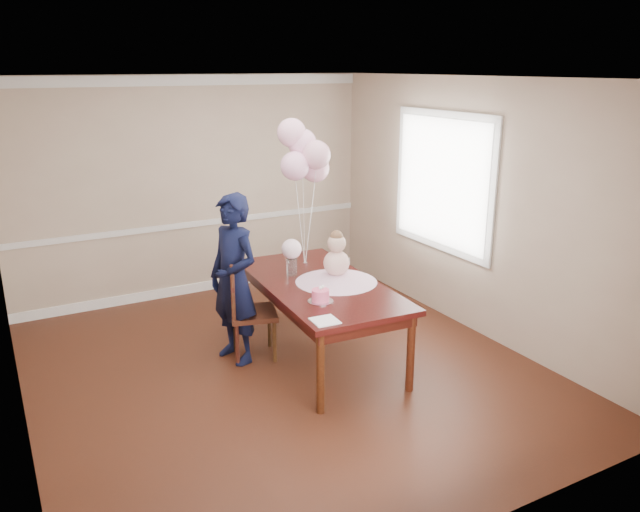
% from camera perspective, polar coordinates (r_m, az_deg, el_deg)
% --- Properties ---
extents(floor, '(4.50, 5.00, 0.00)m').
position_cam_1_polar(floor, '(6.09, -3.27, -10.38)').
color(floor, '#32150C').
rests_on(floor, ground).
extents(ceiling, '(4.50, 5.00, 0.02)m').
position_cam_1_polar(ceiling, '(5.40, -3.76, 15.95)').
color(ceiling, white).
rests_on(ceiling, wall_back).
extents(wall_back, '(4.50, 0.02, 2.70)m').
position_cam_1_polar(wall_back, '(7.87, -11.37, 6.11)').
color(wall_back, tan).
rests_on(wall_back, floor).
extents(wall_front, '(4.50, 0.02, 2.70)m').
position_cam_1_polar(wall_front, '(3.62, 13.88, -7.15)').
color(wall_front, tan).
rests_on(wall_front, floor).
extents(wall_left, '(0.02, 5.00, 2.70)m').
position_cam_1_polar(wall_left, '(5.10, -26.98, -1.39)').
color(wall_left, tan).
rests_on(wall_left, floor).
extents(wall_right, '(0.02, 5.00, 2.70)m').
position_cam_1_polar(wall_right, '(6.83, 13.86, 4.29)').
color(wall_right, tan).
rests_on(wall_right, floor).
extents(chair_rail_trim, '(4.50, 0.02, 0.07)m').
position_cam_1_polar(chair_rail_trim, '(7.96, -11.16, 2.92)').
color(chair_rail_trim, silver).
rests_on(chair_rail_trim, wall_back).
extents(crown_molding, '(4.50, 0.02, 0.12)m').
position_cam_1_polar(crown_molding, '(7.73, -11.91, 15.44)').
color(crown_molding, silver).
rests_on(crown_molding, wall_back).
extents(baseboard_trim, '(4.50, 0.02, 0.12)m').
position_cam_1_polar(baseboard_trim, '(8.20, -10.82, -2.78)').
color(baseboard_trim, white).
rests_on(baseboard_trim, floor).
extents(window_frame, '(0.02, 1.66, 1.56)m').
position_cam_1_polar(window_frame, '(7.15, 11.15, 6.66)').
color(window_frame, silver).
rests_on(window_frame, wall_right).
extents(window_blinds, '(0.01, 1.50, 1.40)m').
position_cam_1_polar(window_blinds, '(7.13, 11.03, 6.65)').
color(window_blinds, white).
rests_on(window_blinds, wall_right).
extents(dining_table_top, '(1.18, 2.16, 0.05)m').
position_cam_1_polar(dining_table_top, '(6.05, -0.06, -2.65)').
color(dining_table_top, black).
rests_on(dining_table_top, table_leg_fl).
extents(table_apron, '(1.07, 2.05, 0.10)m').
position_cam_1_polar(table_apron, '(6.08, -0.06, -3.35)').
color(table_apron, black).
rests_on(table_apron, table_leg_fl).
extents(table_leg_fl, '(0.08, 0.08, 0.73)m').
position_cam_1_polar(table_leg_fl, '(5.24, 0.05, -10.64)').
color(table_leg_fl, black).
rests_on(table_leg_fl, floor).
extents(table_leg_fr, '(0.08, 0.08, 0.73)m').
position_cam_1_polar(table_leg_fr, '(5.63, 8.29, -8.76)').
color(table_leg_fr, black).
rests_on(table_leg_fr, floor).
extents(table_leg_bl, '(0.08, 0.08, 0.73)m').
position_cam_1_polar(table_leg_bl, '(6.88, -6.82, -3.78)').
color(table_leg_bl, black).
rests_on(table_leg_bl, floor).
extents(table_leg_br, '(0.08, 0.08, 0.73)m').
position_cam_1_polar(table_leg_br, '(7.18, -0.14, -2.75)').
color(table_leg_br, black).
rests_on(table_leg_br, floor).
extents(baby_skirt, '(0.85, 0.85, 0.10)m').
position_cam_1_polar(baby_skirt, '(6.05, 1.50, -1.88)').
color(baby_skirt, '#DFA4C5').
rests_on(baby_skirt, dining_table_top).
extents(baby_torso, '(0.25, 0.25, 0.25)m').
position_cam_1_polar(baby_torso, '(6.00, 1.51, -0.65)').
color(baby_torso, pink).
rests_on(baby_torso, baby_skirt).
extents(baby_head, '(0.18, 0.18, 0.18)m').
position_cam_1_polar(baby_head, '(5.95, 1.53, 1.18)').
color(baby_head, '#D3A891').
rests_on(baby_head, baby_torso).
extents(baby_hair, '(0.13, 0.13, 0.13)m').
position_cam_1_polar(baby_hair, '(5.93, 1.53, 1.76)').
color(baby_hair, brown).
rests_on(baby_hair, baby_head).
extents(cake_platter, '(0.24, 0.24, 0.01)m').
position_cam_1_polar(cake_platter, '(5.56, 0.04, -4.15)').
color(cake_platter, '#BCBCC0').
rests_on(cake_platter, dining_table_top).
extents(birthday_cake, '(0.17, 0.17, 0.10)m').
position_cam_1_polar(birthday_cake, '(5.54, 0.04, -3.61)').
color(birthday_cake, '#F54D7B').
rests_on(birthday_cake, cake_platter).
extents(cake_flower_a, '(0.03, 0.03, 0.03)m').
position_cam_1_polar(cake_flower_a, '(5.51, 0.04, -2.94)').
color(cake_flower_a, white).
rests_on(cake_flower_a, birthday_cake).
extents(cake_flower_b, '(0.03, 0.03, 0.03)m').
position_cam_1_polar(cake_flower_b, '(5.54, 0.24, -2.83)').
color(cake_flower_b, silver).
rests_on(cake_flower_b, birthday_cake).
extents(rose_vase_near, '(0.11, 0.11, 0.17)m').
position_cam_1_polar(rose_vase_near, '(6.23, -2.60, -1.02)').
color(rose_vase_near, silver).
rests_on(rose_vase_near, dining_table_top).
extents(roses_near, '(0.20, 0.20, 0.20)m').
position_cam_1_polar(roses_near, '(6.17, -2.62, 0.65)').
color(roses_near, white).
rests_on(roses_near, rose_vase_near).
extents(napkin, '(0.22, 0.22, 0.01)m').
position_cam_1_polar(napkin, '(5.14, 0.45, -5.94)').
color(napkin, white).
rests_on(napkin, dining_table_top).
extents(balloon_weight, '(0.04, 0.04, 0.02)m').
position_cam_1_polar(balloon_weight, '(6.58, -1.36, -0.68)').
color(balloon_weight, white).
rests_on(balloon_weight, dining_table_top).
extents(balloon_a, '(0.29, 0.29, 0.29)m').
position_cam_1_polar(balloon_a, '(6.30, -2.31, 8.23)').
color(balloon_a, '#FFB4DA').
rests_on(balloon_a, balloon_ribbon_a).
extents(balloon_b, '(0.29, 0.29, 0.29)m').
position_cam_1_polar(balloon_b, '(6.32, -0.36, 9.23)').
color(balloon_b, '#E4A1B5').
rests_on(balloon_b, balloon_ribbon_b).
extents(balloon_c, '(0.29, 0.29, 0.29)m').
position_cam_1_polar(balloon_c, '(6.42, -1.65, 10.29)').
color(balloon_c, '#F8B0D3').
rests_on(balloon_c, balloon_ribbon_c).
extents(balloon_d, '(0.29, 0.29, 0.29)m').
position_cam_1_polar(balloon_d, '(6.38, -2.62, 11.19)').
color(balloon_d, '#FFB4D1').
rests_on(balloon_d, balloon_ribbon_d).
extents(balloon_e, '(0.29, 0.29, 0.29)m').
position_cam_1_polar(balloon_e, '(6.49, -0.44, 8.03)').
color(balloon_e, '#FFB4CF').
rests_on(balloon_e, balloon_ribbon_e).
extents(balloon_ribbon_a, '(0.10, 0.01, 0.88)m').
position_cam_1_polar(balloon_ribbon_a, '(6.44, -1.82, 3.00)').
color(balloon_ribbon_a, white).
rests_on(balloon_ribbon_a, balloon_weight).
extents(balloon_ribbon_b, '(0.10, 0.06, 0.98)m').
position_cam_1_polar(balloon_ribbon_b, '(6.44, -0.87, 3.49)').
color(balloon_ribbon_b, white).
rests_on(balloon_ribbon_b, balloon_weight).
extents(balloon_ribbon_c, '(0.03, 0.10, 1.09)m').
position_cam_1_polar(balloon_ribbon_c, '(6.48, -1.50, 4.05)').
color(balloon_ribbon_c, silver).
rests_on(balloon_ribbon_c, balloon_weight).
extents(balloon_ribbon_d, '(0.08, 0.11, 1.19)m').
position_cam_1_polar(balloon_ribbon_d, '(6.46, -1.97, 4.48)').
color(balloon_ribbon_d, silver).
rests_on(balloon_ribbon_d, balloon_weight).
extents(balloon_ribbon_e, '(0.15, 0.07, 0.81)m').
position_cam_1_polar(balloon_ribbon_e, '(6.53, -0.90, 2.97)').
color(balloon_ribbon_e, white).
rests_on(balloon_ribbon_e, balloon_weight).
extents(dining_chair_seat, '(0.55, 0.55, 0.05)m').
position_cam_1_polar(dining_chair_seat, '(6.21, -6.13, -5.26)').
color(dining_chair_seat, '#3C1A10').
rests_on(dining_chair_seat, chair_leg_fl).
extents(chair_leg_fl, '(0.05, 0.05, 0.43)m').
position_cam_1_polar(chair_leg_fl, '(6.12, -7.57, -8.07)').
color(chair_leg_fl, '#34130E').
rests_on(chair_leg_fl, floor).
extents(chair_leg_fr, '(0.05, 0.05, 0.43)m').
position_cam_1_polar(chair_leg_fr, '(6.16, -4.17, -7.81)').
color(chair_leg_fr, '#3B2110').
rests_on(chair_leg_fr, floor).
extents(chair_leg_bl, '(0.05, 0.05, 0.43)m').
position_cam_1_polar(chair_leg_bl, '(6.45, -7.87, -6.72)').
color(chair_leg_bl, '#341E0E').
rests_on(chair_leg_bl, floor).
extents(chair_leg_br, '(0.05, 0.05, 0.43)m').
position_cam_1_polar(chair_leg_br, '(6.49, -4.64, -6.48)').
color(chair_leg_br, '#321D0D').
rests_on(chair_leg_br, floor).
extents(chair_back_post_l, '(0.05, 0.05, 0.57)m').
position_cam_1_polar(chair_back_post_l, '(5.92, -7.97, -3.43)').
color(chair_back_post_l, '#3B1A10').
rests_on(chair_back_post_l, dining_chair_seat).
extents(chair_back_post_r, '(0.05, 0.05, 0.57)m').
position_cam_1_polar(chair_back_post_r, '(6.26, -8.24, -2.28)').
color(chair_back_post_r, black).
rests_on(chair_back_post_r, dining_chair_seat).
extents(chair_slat_low, '(0.14, 0.40, 0.05)m').
position_cam_1_polar(chair_slat_low, '(6.13, -8.06, -3.90)').
color(chair_slat_low, '#391C0F').
rests_on(chair_slat_low, dining_chair_seat).
extents(chair_slat_mid, '(0.14, 0.40, 0.05)m').
position_cam_1_polar(chair_slat_mid, '(6.07, -8.13, -2.48)').
color(chair_slat_mid, black).
rests_on(chair_slat_mid, dining_chair_seat).
extents(chair_slat_top, '(0.14, 0.40, 0.05)m').
position_cam_1_polar(chair_slat_top, '(6.02, -8.19, -1.03)').
color(chair_slat_top, '#3D1C10').
rests_on(chair_slat_top, dining_chair_seat).
extents(woman, '(0.56, 0.70, 1.67)m').
position_cam_1_polar(woman, '(6.04, -7.88, -2.12)').
color(woman, black).
rests_on(woman, floor).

